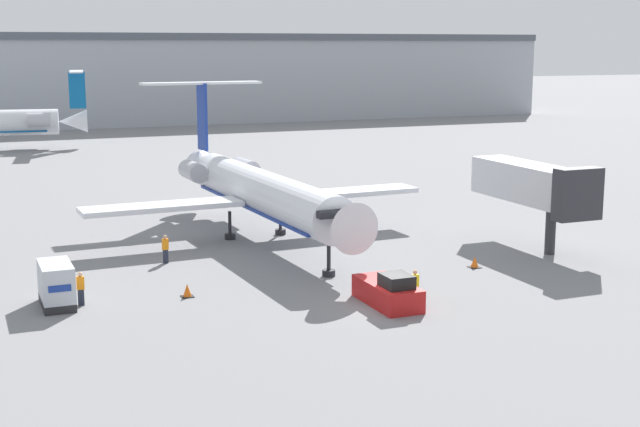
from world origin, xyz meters
TOP-DOWN VIEW (x-y plane):
  - ground_plane at (0.00, 0.00)m, footprint 600.00×600.00m
  - terminal_building at (0.00, 120.00)m, footprint 180.00×16.80m
  - airplane_main at (-0.62, 19.13)m, footprint 25.53×29.47m
  - pushback_tug at (0.44, 0.60)m, footprint 2.11×4.81m
  - luggage_cart at (-16.22, 7.24)m, footprint 1.65×3.43m
  - worker_near_tug at (1.96, 0.37)m, footprint 0.40×0.26m
  - worker_by_wing at (-8.60, 14.56)m, footprint 0.40×0.26m
  - worker_on_apron at (-15.00, 6.88)m, footprint 0.40×0.26m
  - traffic_cone_left at (-9.27, 6.29)m, footprint 0.68×0.68m
  - traffic_cone_right at (9.27, 5.85)m, footprint 0.70×0.70m
  - jet_bridge at (16.01, 9.19)m, footprint 3.20×11.18m

SIDE VIEW (x-z plane):
  - ground_plane at x=0.00m, z-range 0.00..0.00m
  - traffic_cone_right at x=9.27m, z-range -0.02..0.69m
  - traffic_cone_left at x=-9.27m, z-range -0.02..0.74m
  - pushback_tug at x=0.44m, z-range -0.24..1.70m
  - worker_near_tug at x=1.96m, z-range 0.06..1.92m
  - worker_by_wing at x=-8.60m, z-range 0.06..1.92m
  - worker_on_apron at x=-15.00m, z-range 0.06..1.93m
  - luggage_cart at x=-16.22m, z-range 0.00..2.38m
  - airplane_main at x=-0.62m, z-range -1.80..9.08m
  - jet_bridge at x=16.01m, z-range 1.35..7.54m
  - terminal_building at x=0.00m, z-range 0.03..16.02m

